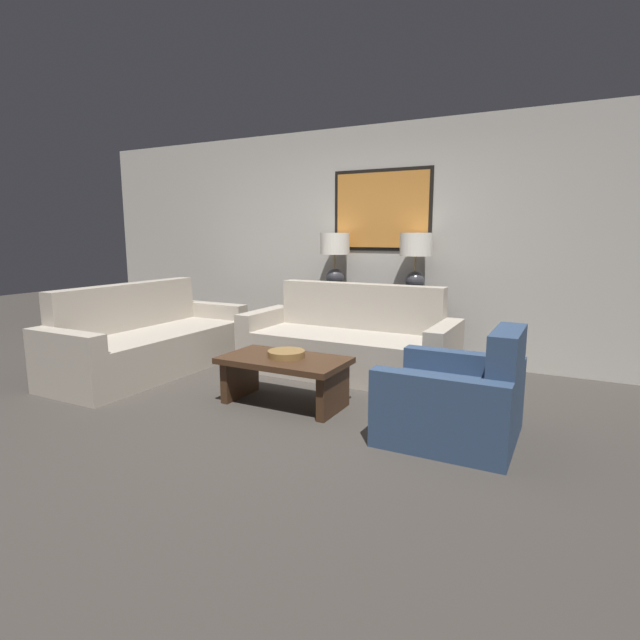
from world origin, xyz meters
The scene contains 10 objects.
ground_plane centered at (0.00, 0.00, 0.00)m, with size 20.00×20.00×0.00m, color #3D3833.
back_wall centered at (0.00, 2.48, 1.33)m, with size 8.36×0.12×2.65m.
console_table centered at (0.00, 2.20, 0.40)m, with size 1.51×0.40×0.80m.
table_lamp_left centered at (-0.48, 2.20, 1.22)m, with size 0.34×0.34×0.65m.
table_lamp_right centered at (0.48, 2.20, 1.22)m, with size 0.34×0.34×0.65m.
couch_by_back_wall centered at (0.00, 1.55, 0.30)m, with size 2.18×0.87×0.91m.
couch_by_side centered at (-1.91, 0.66, 0.30)m, with size 0.87×2.18×0.91m.
coffee_table centered at (-0.08, 0.40, 0.30)m, with size 1.05×0.59×0.41m.
decorative_bowl centered at (-0.07, 0.43, 0.44)m, with size 0.32×0.32×0.05m.
armchair_near_back_wall centered at (1.37, 0.37, 0.27)m, with size 0.90×0.88×0.81m.
Camera 1 is at (2.07, -3.06, 1.43)m, focal length 28.00 mm.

